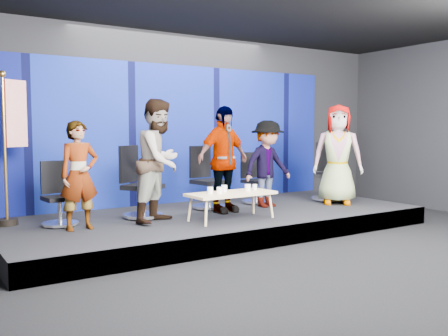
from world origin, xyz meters
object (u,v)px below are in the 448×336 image
at_px(panelist_a, 79,175).
at_px(mug_d, 248,188).
at_px(chair_e, 328,181).
at_px(coffee_table, 231,195).
at_px(flag_stand, 12,144).
at_px(chair_a, 59,204).
at_px(mug_b, 220,190).
at_px(mug_a, 210,191).
at_px(chair_b, 140,194).
at_px(chair_c, 207,188).
at_px(mug_e, 255,187).
at_px(panelist_b, 160,161).
at_px(chair_d, 255,186).
at_px(panelist_e, 338,154).
at_px(mug_c, 224,188).
at_px(panelist_c, 223,159).

bearing_deg(panelist_a, mug_d, -16.09).
distance_m(chair_e, coffee_table, 2.87).
xyz_separation_m(chair_e, flag_stand, (-5.67, 0.70, 0.81)).
height_order(chair_a, chair_e, chair_e).
distance_m(chair_e, mug_b, 3.12).
xyz_separation_m(coffee_table, mug_d, (0.32, 0.01, 0.09)).
bearing_deg(mug_a, chair_e, 12.96).
xyz_separation_m(chair_a, flag_stand, (-0.53, 0.46, 0.88)).
distance_m(chair_b, chair_c, 1.39).
bearing_deg(mug_e, coffee_table, -171.30).
distance_m(panelist_b, chair_d, 2.53).
bearing_deg(flag_stand, panelist_a, -80.47).
xyz_separation_m(panelist_a, chair_c, (2.45, 0.65, -0.40)).
bearing_deg(panelist_b, flag_stand, 118.47).
relative_size(panelist_a, mug_d, 14.40).
xyz_separation_m(panelist_a, panelist_b, (1.20, -0.06, 0.17)).
height_order(panelist_e, mug_b, panelist_e).
bearing_deg(chair_e, chair_c, -147.79).
bearing_deg(mug_b, flag_stand, 150.77).
height_order(coffee_table, flag_stand, flag_stand).
bearing_deg(chair_c, chair_e, -18.67).
bearing_deg(coffee_table, chair_e, 14.94).
height_order(chair_b, mug_e, chair_b).
distance_m(chair_c, mug_e, 1.11).
bearing_deg(chair_c, mug_b, -121.92).
relative_size(chair_a, mug_a, 9.05).
height_order(chair_c, flag_stand, flag_stand).
bearing_deg(mug_c, chair_d, 37.98).
bearing_deg(panelist_c, panelist_a, 173.85).
bearing_deg(chair_c, panelist_c, -98.31).
xyz_separation_m(chair_b, chair_d, (2.45, 0.27, -0.06)).
relative_size(chair_d, mug_e, 11.01).
height_order(panelist_e, mug_d, panelist_e).
height_order(chair_d, flag_stand, flag_stand).
height_order(mug_b, mug_d, mug_d).
xyz_separation_m(chair_e, coffee_table, (-2.78, -0.74, 0.02)).
xyz_separation_m(chair_c, panelist_e, (2.31, -0.88, 0.56)).
distance_m(mug_a, mug_d, 0.69).
xyz_separation_m(chair_b, mug_b, (0.87, -0.98, 0.10)).
bearing_deg(chair_e, panelist_a, -135.82).
xyz_separation_m(chair_e, mug_e, (-2.27, -0.66, 0.09)).
relative_size(chair_b, mug_b, 11.44).
distance_m(panelist_b, panelist_c, 1.28).
xyz_separation_m(chair_c, coffee_table, (-0.26, -1.15, 0.03)).
bearing_deg(panelist_e, chair_a, -146.52).
distance_m(mug_d, flag_stand, 3.59).
bearing_deg(mug_a, panelist_b, 145.69).
height_order(chair_b, mug_a, chair_b).
bearing_deg(chair_a, panelist_b, -25.97).
relative_size(chair_a, panelist_c, 0.53).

